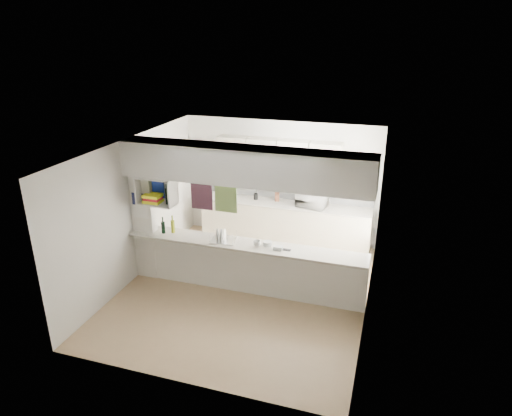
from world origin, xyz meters
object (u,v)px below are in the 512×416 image
at_px(microwave, 312,199).
at_px(bowl, 311,190).
at_px(wine_bottles, 168,227).
at_px(dish_rack, 223,236).

height_order(microwave, bowl, bowl).
bearing_deg(microwave, bowl, 35.70).
bearing_deg(bowl, wine_bottles, -136.65).
bearing_deg(dish_rack, bowl, 53.94).
relative_size(microwave, dish_rack, 1.29).
xyz_separation_m(bowl, dish_rack, (-1.11, -2.08, -0.27)).
height_order(dish_rack, wine_bottles, wine_bottles).
relative_size(dish_rack, wine_bottles, 1.43).
bearing_deg(wine_bottles, microwave, 43.13).
height_order(bowl, wine_bottles, bowl).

